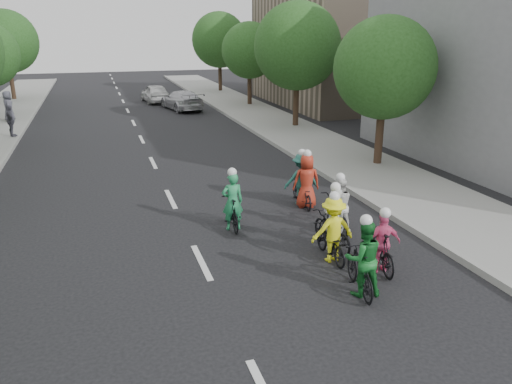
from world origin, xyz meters
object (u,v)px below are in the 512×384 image
spectator_2 (8,106)px  cyclist_7 (301,182)px  cyclist_5 (232,208)px  follow_car_trail (155,93)px  cyclist_0 (332,227)px  spectator_1 (11,121)px  cyclist_6 (337,211)px  cyclist_4 (306,186)px  follow_car_lead (182,100)px  cyclist_2 (332,235)px  cyclist_3 (381,247)px  cyclist_1 (362,264)px

spectator_2 → cyclist_7: bearing=-155.3°
cyclist_5 → follow_car_trail: size_ratio=0.44×
cyclist_0 → spectator_1: cyclist_0 is taller
follow_car_trail → spectator_1: (-8.68, -11.59, 0.24)m
cyclist_5 → cyclist_6: cyclist_5 is taller
cyclist_4 → follow_car_lead: (-0.30, 21.30, 0.01)m
cyclist_2 → cyclist_3: bearing=136.6°
cyclist_1 → spectator_1: (-9.26, 19.51, 0.26)m
spectator_1 → cyclist_0: bearing=-174.8°
cyclist_2 → cyclist_6: bearing=-119.7°
spectator_2 → cyclist_4: bearing=-155.6°
cyclist_4 → spectator_2: size_ratio=1.04×
cyclist_6 → follow_car_trail: (-1.65, 27.84, 0.09)m
cyclist_3 → spectator_1: size_ratio=1.07×
cyclist_0 → cyclist_7: size_ratio=0.99×
cyclist_4 → cyclist_6: 2.19m
cyclist_5 → follow_car_trail: 26.74m
cyclist_0 → follow_car_trail: size_ratio=0.44×
cyclist_0 → follow_car_lead: 24.46m
cyclist_0 → follow_car_trail: 28.82m
cyclist_7 → cyclist_0: bearing=86.1°
follow_car_trail → cyclist_4: bearing=88.6°
cyclist_6 → spectator_2: size_ratio=1.11×
cyclist_0 → cyclist_5: same height
cyclist_7 → follow_car_lead: 21.01m
cyclist_3 → cyclist_7: (0.04, 4.93, 0.13)m
cyclist_2 → cyclist_5: (-1.77, 2.72, -0.04)m
cyclist_1 → follow_car_lead: cyclist_1 is taller
cyclist_0 → follow_car_lead: (0.32, 24.46, 0.10)m
cyclist_5 → spectator_2: (-8.35, 20.06, 0.43)m
spectator_2 → cyclist_3: bearing=-160.9°
cyclist_0 → cyclist_1: 2.35m
follow_car_trail → spectator_2: bearing=30.2°
cyclist_4 → follow_car_lead: 21.31m
cyclist_4 → cyclist_7: bearing=-70.8°
cyclist_5 → spectator_1: cyclist_5 is taller
cyclist_3 → follow_car_trail: bearing=-78.8°
cyclist_4 → follow_car_lead: cyclist_4 is taller
cyclist_0 → cyclist_3: cyclist_0 is taller
cyclist_6 → follow_car_trail: 27.89m
cyclist_1 → cyclist_5: cyclist_1 is taller
cyclist_1 → cyclist_6: size_ratio=0.91×
cyclist_4 → follow_car_trail: (-1.63, 25.65, 0.04)m
cyclist_2 → cyclist_7: cyclist_7 is taller
cyclist_3 → cyclist_5: (-2.63, 3.56, 0.03)m
cyclist_3 → spectator_1: spectator_1 is taller
cyclist_4 → cyclist_6: size_ratio=0.94×
follow_car_lead → spectator_1: (-10.01, -7.25, 0.27)m
cyclist_2 → follow_car_lead: (0.64, 25.09, 0.01)m
cyclist_3 → cyclist_2: bearing=-36.3°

